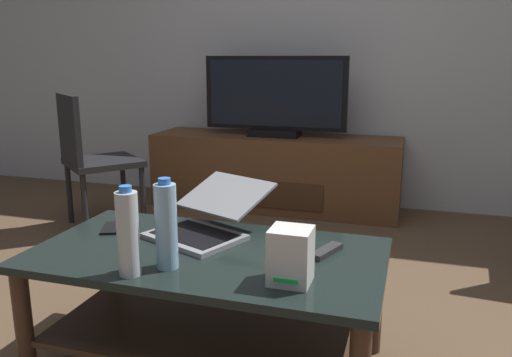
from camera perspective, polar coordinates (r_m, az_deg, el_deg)
The scene contains 12 objects.
ground_plane at distance 2.08m, azimuth -3.21°, elevation -19.04°, with size 7.68×7.68×0.00m, color brown.
back_wall at distance 4.01m, azimuth 8.64°, elevation 17.27°, with size 6.40×0.12×2.80m, color silver.
coffee_table at distance 1.88m, azimuth -5.33°, elevation -11.93°, with size 1.23×0.66×0.45m.
media_cabinet at distance 3.86m, azimuth 2.12°, elevation 0.73°, with size 1.83×0.50×0.55m.
television at distance 3.75m, azimuth 2.10°, elevation 8.88°, with size 1.05×0.20×0.58m.
side_chair at distance 3.51m, azimuth -17.93°, elevation 2.59°, with size 0.62×0.62×0.89m.
laptop at distance 1.97m, azimuth -5.39°, elevation -4.50°, with size 0.47×0.51×0.19m.
router_box at distance 1.55m, azimuth 3.88°, elevation -8.55°, with size 0.12×0.12×0.17m.
water_bottle_near at distance 1.66m, azimuth -9.95°, elevation -5.17°, with size 0.07×0.07×0.30m.
water_bottle_far at distance 1.63m, azimuth -14.02°, elevation -5.90°, with size 0.07×0.07×0.29m.
cell_phone at distance 2.11m, azimuth -15.70°, elevation -5.31°, with size 0.07×0.14×0.01m, color black.
tv_remote at distance 1.80m, azimuth 7.82°, elevation -7.98°, with size 0.04×0.16×0.02m, color #2D2D30.
Camera 1 is at (0.63, -1.64, 1.11)m, focal length 36.04 mm.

